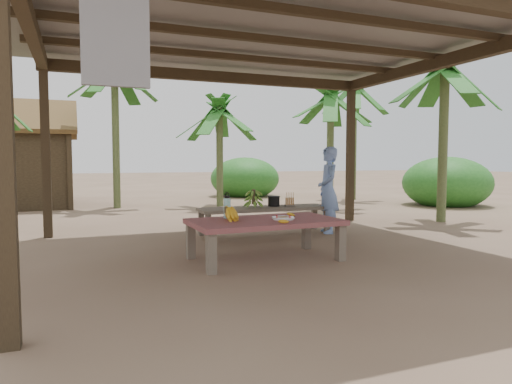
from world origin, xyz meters
name	(u,v)px	position (x,y,z in m)	size (l,w,h in m)	color
ground	(267,251)	(0.00, 0.00, 0.00)	(80.00, 80.00, 0.00)	brown
pavilion	(267,40)	(-0.01, -0.01, 2.78)	(6.60, 5.60, 2.95)	black
work_table	(265,225)	(-0.23, -0.47, 0.43)	(1.83, 1.05, 0.50)	brown
bench	(265,210)	(0.53, 1.33, 0.39)	(2.21, 0.65, 0.45)	brown
ripe_banana_bunch	(226,213)	(-0.71, -0.40, 0.59)	(0.30, 0.26, 0.18)	yellow
plate	(283,218)	(-0.03, -0.57, 0.52)	(0.28, 0.28, 0.04)	white
loose_banana_front	(284,221)	(-0.17, -0.87, 0.52)	(0.04, 0.17, 0.04)	yellow
loose_banana_side	(291,214)	(0.21, -0.29, 0.52)	(0.04, 0.13, 0.04)	yellow
water_flask	(227,207)	(-0.62, -0.18, 0.64)	(0.09, 0.09, 0.32)	#3BB5B8
green_banana_stalk	(254,198)	(0.32, 1.33, 0.61)	(0.28, 0.28, 0.31)	#598C2D
cooking_pot	(274,201)	(0.72, 1.40, 0.53)	(0.20, 0.20, 0.17)	black
skewer_rack	(290,199)	(0.95, 1.27, 0.57)	(0.18, 0.08, 0.24)	#A57F47
woman	(328,190)	(1.56, 1.07, 0.72)	(0.53, 0.35, 1.45)	#6E8BD0
banana_plant_ne	(331,106)	(3.68, 4.56, 2.59)	(1.80, 1.80, 3.08)	#596638
banana_plant_n	(219,118)	(1.19, 6.02, 2.32)	(1.80, 1.80, 2.80)	#596638
banana_plant_nw	(115,79)	(-1.40, 6.53, 3.27)	(1.80, 1.80, 3.78)	#596638
banana_plant_e	(445,80)	(4.39, 1.46, 2.78)	(1.80, 1.80, 3.27)	#596638
banana_plant_far	(354,96)	(5.63, 6.44, 3.19)	(1.80, 1.80, 3.70)	#596638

